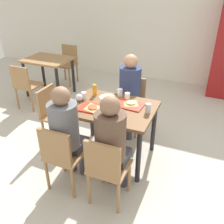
% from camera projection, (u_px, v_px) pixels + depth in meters
% --- Properties ---
extents(ground_plane, '(10.00, 10.00, 0.02)m').
position_uv_depth(ground_plane, '(112.00, 155.00, 3.54)').
color(ground_plane, beige).
extents(back_wall, '(10.00, 0.10, 2.80)m').
position_uv_depth(back_wall, '(169.00, 19.00, 5.44)').
color(back_wall, silver).
rests_on(back_wall, ground_plane).
extents(main_table, '(1.09, 0.81, 0.77)m').
position_uv_depth(main_table, '(112.00, 114.00, 3.22)').
color(main_table, brown).
rests_on(main_table, ground_plane).
extents(chair_near_left, '(0.40, 0.40, 0.86)m').
position_uv_depth(chair_near_left, '(61.00, 154.00, 2.75)').
color(chair_near_left, '#9E7247').
rests_on(chair_near_left, ground_plane).
extents(chair_near_right, '(0.40, 0.40, 0.86)m').
position_uv_depth(chair_near_right, '(106.00, 167.00, 2.56)').
color(chair_near_right, '#9E7247').
rests_on(chair_near_right, ground_plane).
extents(chair_far_side, '(0.40, 0.40, 0.86)m').
position_uv_depth(chair_far_side, '(132.00, 100.00, 3.93)').
color(chair_far_side, '#9E7247').
rests_on(chair_far_side, ground_plane).
extents(chair_left_end, '(0.40, 0.40, 0.86)m').
position_uv_depth(chair_left_end, '(53.00, 111.00, 3.61)').
color(chair_left_end, '#9E7247').
rests_on(chair_left_end, ground_plane).
extents(person_in_red, '(0.32, 0.42, 1.27)m').
position_uv_depth(person_in_red, '(66.00, 129.00, 2.74)').
color(person_in_red, '#383842').
rests_on(person_in_red, ground_plane).
extents(person_in_brown_jacket, '(0.32, 0.42, 1.27)m').
position_uv_depth(person_in_brown_jacket, '(112.00, 140.00, 2.56)').
color(person_in_brown_jacket, '#383842').
rests_on(person_in_brown_jacket, ground_plane).
extents(person_far_side, '(0.32, 0.42, 1.27)m').
position_uv_depth(person_far_side, '(129.00, 89.00, 3.70)').
color(person_far_side, '#383842').
rests_on(person_far_side, ground_plane).
extents(tray_red_near, '(0.37, 0.27, 0.02)m').
position_uv_depth(tray_red_near, '(94.00, 108.00, 3.11)').
color(tray_red_near, red).
rests_on(tray_red_near, main_table).
extents(tray_red_far, '(0.38, 0.29, 0.02)m').
position_uv_depth(tray_red_far, '(129.00, 105.00, 3.19)').
color(tray_red_far, red).
rests_on(tray_red_far, main_table).
extents(paper_plate_center, '(0.22, 0.22, 0.01)m').
position_uv_depth(paper_plate_center, '(107.00, 97.00, 3.40)').
color(paper_plate_center, white).
rests_on(paper_plate_center, main_table).
extents(paper_plate_near_edge, '(0.22, 0.22, 0.01)m').
position_uv_depth(paper_plate_near_edge, '(117.00, 117.00, 2.93)').
color(paper_plate_near_edge, white).
rests_on(paper_plate_near_edge, main_table).
extents(pizza_slice_a, '(0.26, 0.27, 0.02)m').
position_uv_depth(pizza_slice_a, '(93.00, 107.00, 3.09)').
color(pizza_slice_a, '#DBAD60').
rests_on(pizza_slice_a, tray_red_near).
extents(pizza_slice_b, '(0.23, 0.23, 0.02)m').
position_uv_depth(pizza_slice_b, '(131.00, 103.00, 3.20)').
color(pizza_slice_b, tan).
rests_on(pizza_slice_b, tray_red_far).
extents(plastic_cup_a, '(0.07, 0.07, 0.10)m').
position_uv_depth(plastic_cup_a, '(120.00, 92.00, 3.43)').
color(plastic_cup_a, white).
rests_on(plastic_cup_a, main_table).
extents(plastic_cup_b, '(0.07, 0.07, 0.10)m').
position_uv_depth(plastic_cup_b, '(102.00, 116.00, 2.85)').
color(plastic_cup_b, white).
rests_on(plastic_cup_b, main_table).
extents(plastic_cup_c, '(0.07, 0.07, 0.10)m').
position_uv_depth(plastic_cup_c, '(84.00, 96.00, 3.34)').
color(plastic_cup_c, white).
rests_on(plastic_cup_c, main_table).
extents(plastic_cup_d, '(0.07, 0.07, 0.10)m').
position_uv_depth(plastic_cup_d, '(127.00, 96.00, 3.31)').
color(plastic_cup_d, white).
rests_on(plastic_cup_d, main_table).
extents(soda_can, '(0.07, 0.07, 0.12)m').
position_uv_depth(soda_can, '(148.00, 108.00, 2.99)').
color(soda_can, '#B7BCC6').
rests_on(soda_can, main_table).
extents(condiment_bottle, '(0.06, 0.06, 0.16)m').
position_uv_depth(condiment_bottle, '(95.00, 90.00, 3.43)').
color(condiment_bottle, orange).
rests_on(condiment_bottle, main_table).
extents(foil_bundle, '(0.10, 0.10, 0.10)m').
position_uv_depth(foil_bundle, '(79.00, 98.00, 3.28)').
color(foil_bundle, silver).
rests_on(foil_bundle, main_table).
extents(background_table, '(0.90, 0.70, 0.77)m').
position_uv_depth(background_table, '(48.00, 65.00, 5.05)').
color(background_table, '#9E7247').
rests_on(background_table, ground_plane).
extents(background_chair_near, '(0.40, 0.40, 0.86)m').
position_uv_depth(background_chair_near, '(25.00, 84.00, 4.53)').
color(background_chair_near, '#9E7247').
rests_on(background_chair_near, ground_plane).
extents(background_chair_far, '(0.40, 0.40, 0.86)m').
position_uv_depth(background_chair_far, '(68.00, 61.00, 5.71)').
color(background_chair_far, '#9E7247').
rests_on(background_chair_far, ground_plane).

